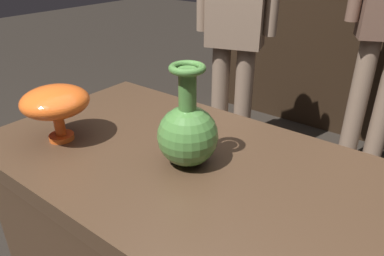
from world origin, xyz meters
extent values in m
cube|color=#422D1E|center=(0.00, 0.00, 0.78)|extent=(1.20, 0.64, 0.05)
cube|color=black|center=(0.00, 2.20, 0.47)|extent=(2.60, 0.40, 0.95)
sphere|color=#477A38|center=(-0.02, -0.01, 0.88)|extent=(0.15, 0.15, 0.15)
cylinder|color=#477A38|center=(-0.02, -0.01, 1.00)|extent=(0.04, 0.04, 0.11)
torus|color=#477A38|center=(-0.02, -0.01, 1.05)|extent=(0.09, 0.09, 0.02)
cylinder|color=#E55B1E|center=(-0.38, -0.13, 0.81)|extent=(0.07, 0.07, 0.01)
cylinder|color=#E55B1E|center=(-0.38, -0.13, 0.85)|extent=(0.03, 0.03, 0.06)
ellipsoid|color=#E55B1E|center=(-0.38, -0.13, 0.92)|extent=(0.18, 0.18, 0.08)
cylinder|color=#846B56|center=(0.18, 1.62, 0.42)|extent=(0.11, 0.11, 0.84)
cylinder|color=#846B56|center=(0.04, 1.56, 0.42)|extent=(0.11, 0.11, 0.84)
cylinder|color=#846B56|center=(-0.55, 1.23, 0.38)|extent=(0.11, 0.11, 0.76)
cylinder|color=#846B56|center=(-0.70, 1.18, 0.38)|extent=(0.11, 0.11, 0.76)
camera|label=1|loc=(0.47, -0.62, 1.30)|focal=33.80mm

